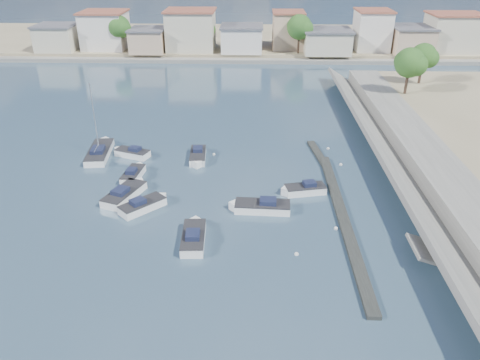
# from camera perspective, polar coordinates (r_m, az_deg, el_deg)

# --- Properties ---
(ground) EXTENTS (400.00, 400.00, 0.00)m
(ground) POSITION_cam_1_polar(r_m,az_deg,el_deg) (70.78, 2.73, 8.35)
(ground) COLOR #2D415A
(ground) RESTS_ON ground
(seawall_walkway) EXTENTS (5.00, 90.00, 1.80)m
(seawall_walkway) POSITION_cam_1_polar(r_m,az_deg,el_deg) (49.77, 25.03, -1.76)
(seawall_walkway) COLOR slate
(seawall_walkway) RESTS_ON ground
(breakwater) EXTENTS (2.00, 31.02, 0.35)m
(breakwater) POSITION_cam_1_polar(r_m,az_deg,el_deg) (46.45, 11.74, -2.68)
(breakwater) COLOR black
(breakwater) RESTS_ON ground
(far_shore_land) EXTENTS (160.00, 40.00, 1.40)m
(far_shore_land) POSITION_cam_1_polar(r_m,az_deg,el_deg) (121.02, 2.40, 16.67)
(far_shore_land) COLOR gray
(far_shore_land) RESTS_ON ground
(far_shore_quay) EXTENTS (160.00, 2.50, 0.80)m
(far_shore_quay) POSITION_cam_1_polar(r_m,az_deg,el_deg) (100.52, 2.49, 14.30)
(far_shore_quay) COLOR slate
(far_shore_quay) RESTS_ON ground
(far_town) EXTENTS (113.01, 12.80, 8.35)m
(far_town) POSITION_cam_1_polar(r_m,az_deg,el_deg) (106.12, 8.58, 17.23)
(far_town) COLOR beige
(far_town) RESTS_ON far_shore_land
(shore_trees) EXTENTS (74.56, 38.32, 7.92)m
(shore_trees) POSITION_cam_1_polar(r_m,az_deg,el_deg) (97.02, 7.74, 17.13)
(shore_trees) COLOR #38281E
(shore_trees) RESTS_ON ground
(motorboat_a) EXTENTS (2.12, 5.43, 1.48)m
(motorboat_a) POSITION_cam_1_polar(r_m,az_deg,el_deg) (40.32, -5.66, -6.86)
(motorboat_a) COLOR white
(motorboat_a) RESTS_ON ground
(motorboat_b) EXTENTS (2.04, 4.51, 1.48)m
(motorboat_b) POSITION_cam_1_polar(r_m,az_deg,el_deg) (51.72, -12.81, 0.71)
(motorboat_b) COLOR white
(motorboat_b) RESTS_ON ground
(motorboat_c) EXTENTS (5.86, 2.27, 1.48)m
(motorboat_c) POSITION_cam_1_polar(r_m,az_deg,el_deg) (44.33, 2.39, -3.31)
(motorboat_c) COLOR white
(motorboat_c) RESTS_ON ground
(motorboat_d) EXTENTS (4.64, 2.49, 1.48)m
(motorboat_d) POSITION_cam_1_polar(r_m,az_deg,el_deg) (47.67, 7.69, -1.21)
(motorboat_d) COLOR white
(motorboat_d) RESTS_ON ground
(motorboat_e) EXTENTS (3.76, 5.84, 1.48)m
(motorboat_e) POSITION_cam_1_polar(r_m,az_deg,el_deg) (48.01, -13.74, -1.58)
(motorboat_e) COLOR white
(motorboat_e) RESTS_ON ground
(motorboat_f) EXTENTS (4.57, 2.97, 1.48)m
(motorboat_f) POSITION_cam_1_polar(r_m,az_deg,el_deg) (56.94, -13.15, 3.20)
(motorboat_f) COLOR white
(motorboat_f) RESTS_ON ground
(motorboat_g) EXTENTS (2.05, 5.21, 1.48)m
(motorboat_g) POSITION_cam_1_polar(r_m,az_deg,el_deg) (54.74, -5.16, 2.84)
(motorboat_g) COLOR white
(motorboat_g) RESTS_ON ground
(motorboat_h) EXTENTS (4.38, 4.38, 1.48)m
(motorboat_h) POSITION_cam_1_polar(r_m,az_deg,el_deg) (45.50, -11.54, -3.03)
(motorboat_h) COLOR white
(motorboat_h) RESTS_ON ground
(sailboat) EXTENTS (2.98, 7.64, 9.00)m
(sailboat) POSITION_cam_1_polar(r_m,az_deg,el_deg) (58.32, -16.68, 3.37)
(sailboat) COLOR white
(sailboat) RESTS_ON ground
(mooring_buoys) EXTENTS (15.57, 34.51, 0.37)m
(mooring_buoys) POSITION_cam_1_polar(r_m,az_deg,el_deg) (46.17, 9.04, -2.79)
(mooring_buoys) COLOR white
(mooring_buoys) RESTS_ON ground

